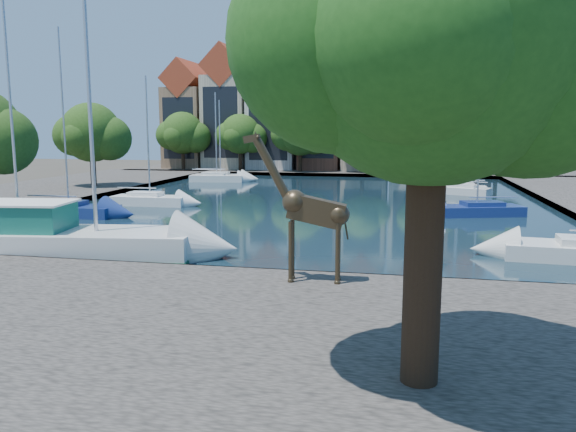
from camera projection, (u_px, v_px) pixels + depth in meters
name	position (u px, v px, depth m)	size (l,w,h in m)	color
ground	(220.00, 278.00, 22.38)	(160.00, 160.00, 0.00)	#38332B
water_basin	(314.00, 202.00, 45.61)	(38.00, 50.00, 0.08)	black
near_quay	(140.00, 334.00, 15.57)	(50.00, 14.00, 0.50)	#544E49
far_quay	(351.00, 171.00, 76.55)	(60.00, 16.00, 0.50)	#544E49
left_quay	(40.00, 192.00, 50.55)	(14.00, 52.00, 0.50)	#544E49
plane_tree	(438.00, 37.00, 10.98)	(8.32, 6.40, 10.62)	#332114
townhouse_west_end	(190.00, 119.00, 80.02)	(5.44, 9.18, 14.93)	#8A684B
townhouse_west_mid	(230.00, 112.00, 78.70)	(5.94, 9.18, 16.79)	#B8A88D
townhouse_west_inner	(275.00, 118.00, 77.54)	(6.43, 9.18, 15.15)	beige
townhouse_center	(322.00, 111.00, 76.09)	(5.44, 9.18, 16.93)	brown
townhouse_east_inner	(366.00, 115.00, 75.00)	(5.94, 9.18, 15.79)	tan
townhouse_east_mid	(416.00, 112.00, 73.65)	(6.43, 9.18, 16.65)	beige
townhouse_east_end	(468.00, 120.00, 72.51)	(5.44, 9.18, 14.43)	brown
far_tree_far_west	(183.00, 134.00, 74.82)	(7.28, 5.60, 7.68)	#332114
far_tree_west	(241.00, 135.00, 73.25)	(6.76, 5.20, 7.36)	#332114
far_tree_mid_west	(301.00, 134.00, 71.62)	(7.80, 6.00, 8.00)	#332114
far_tree_mid_east	(364.00, 135.00, 70.06)	(7.02, 5.40, 7.52)	#332114
far_tree_east	(430.00, 134.00, 68.45)	(7.54, 5.80, 7.84)	#332114
far_tree_far_east	(499.00, 136.00, 66.89)	(6.76, 5.20, 7.36)	#332114
side_tree_left_far	(92.00, 134.00, 53.01)	(7.28, 5.60, 7.88)	#332114
giraffe_statue	(308.00, 210.00, 19.69)	(3.66, 0.73, 5.22)	#3A2D1D
motorsailer	(59.00, 235.00, 25.78)	(12.10, 5.00, 12.62)	silver
sailboat_left_a	(20.00, 232.00, 28.53)	(6.50, 2.57, 12.20)	white
sailboat_left_b	(69.00, 208.00, 37.81)	(6.69, 2.41, 12.32)	navy
sailboat_left_c	(150.00, 198.00, 43.14)	(5.79, 2.10, 9.75)	white
sailboat_left_d	(217.00, 177.00, 62.47)	(6.10, 2.90, 9.78)	silver
sailboat_left_e	(221.00, 176.00, 63.63)	(6.25, 2.64, 9.00)	silver
sailboat_right_b	(477.00, 208.00, 37.95)	(6.43, 3.84, 12.03)	navy
sailboat_right_c	(459.00, 189.00, 50.42)	(5.65, 3.83, 10.14)	silver
sailboat_right_d	(457.00, 187.00, 51.73)	(5.09, 1.79, 8.69)	white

